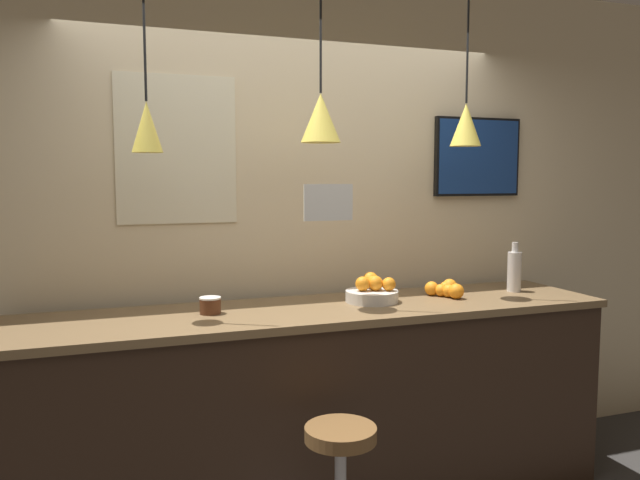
# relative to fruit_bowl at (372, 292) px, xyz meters

# --- Properties ---
(back_wall) EXTENTS (8.00, 0.06, 2.90)m
(back_wall) POSITION_rel_fruit_bowl_xyz_m (-0.32, 0.41, 0.34)
(back_wall) COLOR beige
(back_wall) RESTS_ON ground_plane
(service_counter) EXTENTS (3.10, 0.70, 1.06)m
(service_counter) POSITION_rel_fruit_bowl_xyz_m (-0.32, -0.05, -0.58)
(service_counter) COLOR black
(service_counter) RESTS_ON ground_plane
(fruit_bowl) EXTENTS (0.28, 0.28, 0.15)m
(fruit_bowl) POSITION_rel_fruit_bowl_xyz_m (0.00, 0.00, 0.00)
(fruit_bowl) COLOR beige
(fruit_bowl) RESTS_ON service_counter
(orange_pile) EXTENTS (0.21, 0.23, 0.09)m
(orange_pile) POSITION_rel_fruit_bowl_xyz_m (0.46, -0.00, -0.01)
(orange_pile) COLOR orange
(orange_pile) RESTS_ON service_counter
(juice_bottle) EXTENTS (0.08, 0.08, 0.29)m
(juice_bottle) POSITION_rel_fruit_bowl_xyz_m (0.91, -0.01, 0.07)
(juice_bottle) COLOR silver
(juice_bottle) RESTS_ON service_counter
(spread_jar) EXTENTS (0.11, 0.11, 0.08)m
(spread_jar) POSITION_rel_fruit_bowl_xyz_m (-0.88, -0.01, -0.01)
(spread_jar) COLOR #562D19
(spread_jar) RESTS_ON service_counter
(pendant_lamp_left) EXTENTS (0.14, 0.14, 0.96)m
(pendant_lamp_left) POSITION_rel_fruit_bowl_xyz_m (-1.16, -0.06, 0.85)
(pendant_lamp_left) COLOR black
(pendant_lamp_middle) EXTENTS (0.20, 0.20, 0.90)m
(pendant_lamp_middle) POSITION_rel_fruit_bowl_xyz_m (-0.32, -0.06, 0.91)
(pendant_lamp_middle) COLOR black
(pendant_lamp_right) EXTENTS (0.17, 0.17, 0.91)m
(pendant_lamp_right) POSITION_rel_fruit_bowl_xyz_m (0.52, -0.06, 0.91)
(pendant_lamp_right) COLOR black
(mounted_tv) EXTENTS (0.60, 0.04, 0.49)m
(mounted_tv) POSITION_rel_fruit_bowl_xyz_m (0.88, 0.36, 0.74)
(mounted_tv) COLOR black
(hanging_menu_board) EXTENTS (0.24, 0.01, 0.17)m
(hanging_menu_board) POSITION_rel_fruit_bowl_xyz_m (-0.37, -0.32, 0.50)
(hanging_menu_board) COLOR white
(wall_poster) EXTENTS (0.63, 0.01, 0.79)m
(wall_poster) POSITION_rel_fruit_bowl_xyz_m (-0.98, 0.38, 0.76)
(wall_poster) COLOR beige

